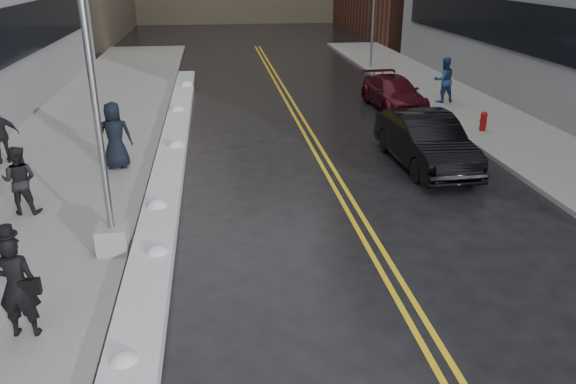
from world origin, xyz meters
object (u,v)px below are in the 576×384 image
object	(u,v)px
pedestrian_c	(115,135)
pedestrian_fedora	(17,286)
pedestrian_east	(444,80)
car_black	(426,141)
car_maroon	(394,93)
fire_hydrant	(483,120)
pedestrian_b	(20,180)
pedestrian_d	(1,135)
traffic_signal	(374,11)
lamppost	(101,148)

from	to	relation	value
pedestrian_c	pedestrian_fedora	bearing A→B (deg)	84.66
pedestrian_east	car_black	xyz separation A→B (m)	(-3.71, -7.79, -0.32)
car_black	car_maroon	distance (m)	7.67
fire_hydrant	pedestrian_c	bearing A→B (deg)	-169.53
pedestrian_fedora	pedestrian_b	bearing A→B (deg)	-71.31
fire_hydrant	pedestrian_east	xyz separation A→B (m)	(0.28, 4.69, 0.60)
fire_hydrant	car_maroon	bearing A→B (deg)	115.20
pedestrian_d	pedestrian_east	size ratio (longest dim) A/B	0.91
traffic_signal	pedestrian_c	xyz separation A→B (m)	(-12.51, -16.40, -2.23)
traffic_signal	pedestrian_east	xyz separation A→B (m)	(0.78, -9.31, -2.25)
pedestrian_fedora	pedestrian_b	world-z (taller)	pedestrian_fedora
car_maroon	traffic_signal	bearing A→B (deg)	77.57
pedestrian_c	traffic_signal	bearing A→B (deg)	-130.45
fire_hydrant	traffic_signal	size ratio (longest dim) A/B	0.12
fire_hydrant	pedestrian_east	distance (m)	4.74
pedestrian_east	lamppost	bearing A→B (deg)	37.89
pedestrian_fedora	car_black	size ratio (longest dim) A/B	0.37
car_black	pedestrian_b	bearing A→B (deg)	-169.89
fire_hydrant	car_maroon	size ratio (longest dim) A/B	0.16
car_black	pedestrian_fedora	bearing A→B (deg)	-144.08
traffic_signal	car_black	xyz separation A→B (m)	(-2.94, -17.10, -2.57)
lamppost	pedestrian_fedora	xyz separation A→B (m)	(-1.04, -2.84, -1.44)
pedestrian_east	car_black	bearing A→B (deg)	57.16
pedestrian_d	fire_hydrant	bearing A→B (deg)	162.95
pedestrian_east	car_black	world-z (taller)	pedestrian_east
pedestrian_b	pedestrian_east	xyz separation A→B (m)	(15.13, 10.26, 0.12)
pedestrian_d	car_maroon	bearing A→B (deg)	-179.93
pedestrian_fedora	car_maroon	bearing A→B (deg)	-123.71
traffic_signal	pedestrian_d	world-z (taller)	traffic_signal
pedestrian_b	car_maroon	distance (m)	16.23
pedestrian_d	car_black	xyz separation A→B (m)	(13.19, -1.63, -0.23)
pedestrian_d	car_black	bearing A→B (deg)	150.84
traffic_signal	pedestrian_c	size ratio (longest dim) A/B	2.93
car_black	fire_hydrant	bearing A→B (deg)	39.98
lamppost	pedestrian_fedora	world-z (taller)	lamppost
pedestrian_d	pedestrian_east	distance (m)	17.99
traffic_signal	pedestrian_d	xyz separation A→B (m)	(-16.12, -15.47, -2.34)
pedestrian_fedora	fire_hydrant	bearing A→B (deg)	-138.28
pedestrian_fedora	pedestrian_c	bearing A→B (deg)	-89.60
pedestrian_east	car_maroon	distance (m)	2.43
pedestrian_c	pedestrian_east	size ratio (longest dim) A/B	1.03
lamppost	traffic_signal	size ratio (longest dim) A/B	1.27
traffic_signal	pedestrian_fedora	size ratio (longest dim) A/B	3.20
car_black	car_maroon	bearing A→B (deg)	77.84
car_black	lamppost	bearing A→B (deg)	-153.16
lamppost	traffic_signal	world-z (taller)	lamppost
lamppost	pedestrian_c	bearing A→B (deg)	97.25
pedestrian_fedora	pedestrian_east	distance (m)	20.66
pedestrian_b	pedestrian_d	size ratio (longest dim) A/B	0.96
traffic_signal	pedestrian_fedora	bearing A→B (deg)	-117.33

